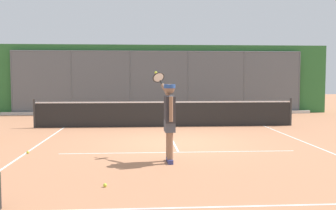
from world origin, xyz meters
TOP-DOWN VIEW (x-y plane):
  - ground_plane at (0.00, 0.00)m, footprint 60.00×60.00m
  - court_line_markings at (0.00, 1.75)m, footprint 7.65×9.35m
  - fence_backdrop at (0.00, -9.43)m, footprint 17.61×1.37m
  - tennis_net at (0.00, -3.65)m, footprint 9.83×0.09m
  - tennis_player at (0.31, 2.58)m, footprint 0.50×1.42m
  - tennis_ball_near_net at (3.73, 1.38)m, footprint 0.07×0.07m
  - tennis_ball_near_baseline at (1.56, 4.50)m, footprint 0.07×0.07m

SIDE VIEW (x-z plane):
  - ground_plane at x=0.00m, z-range 0.00..0.00m
  - court_line_markings at x=0.00m, z-range 0.00..0.01m
  - tennis_ball_near_net at x=3.73m, z-range 0.00..0.07m
  - tennis_ball_near_baseline at x=1.56m, z-range 0.00..0.07m
  - tennis_net at x=0.00m, z-range -0.04..1.03m
  - tennis_player at x=0.31m, z-range 0.01..2.04m
  - fence_backdrop at x=0.00m, z-range -0.01..3.50m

